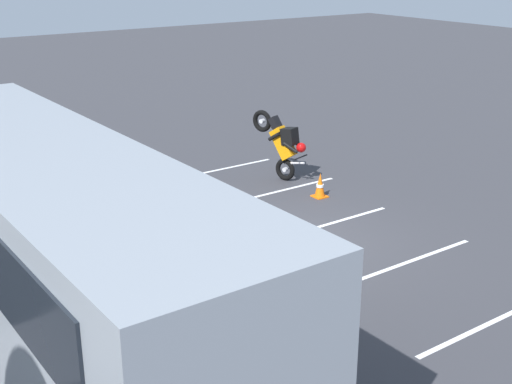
# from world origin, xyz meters

# --- Properties ---
(ground_plane) EXTENTS (80.00, 80.00, 0.00)m
(ground_plane) POSITION_xyz_m (0.00, 0.00, 0.00)
(ground_plane) COLOR #38383D
(tour_bus) EXTENTS (10.51, 2.77, 3.25)m
(tour_bus) POSITION_xyz_m (-1.12, 5.42, 1.65)
(tour_bus) COLOR #8C939E
(tour_bus) RESTS_ON ground_plane
(spectator_far_left) EXTENTS (0.58, 0.36, 1.76)m
(spectator_far_left) POSITION_xyz_m (-2.45, 3.01, 1.05)
(spectator_far_left) COLOR black
(spectator_far_left) RESTS_ON ground_plane
(spectator_left) EXTENTS (0.58, 0.34, 1.79)m
(spectator_left) POSITION_xyz_m (-1.20, 2.71, 1.07)
(spectator_left) COLOR #473823
(spectator_left) RESTS_ON ground_plane
(spectator_centre) EXTENTS (0.58, 0.34, 1.72)m
(spectator_centre) POSITION_xyz_m (0.14, 2.71, 1.02)
(spectator_centre) COLOR #473823
(spectator_centre) RESTS_ON ground_plane
(spectator_right) EXTENTS (0.58, 0.36, 1.68)m
(spectator_right) POSITION_xyz_m (1.28, 2.98, 1.00)
(spectator_right) COLOR #473823
(spectator_right) RESTS_ON ground_plane
(parked_motorcycle_silver) EXTENTS (2.05, 0.58, 0.99)m
(parked_motorcycle_silver) POSITION_xyz_m (-3.10, 3.54, 0.48)
(parked_motorcycle_silver) COLOR black
(parked_motorcycle_silver) RESTS_ON ground_plane
(stunt_motorcycle) EXTENTS (1.80, 0.86, 1.94)m
(stunt_motorcycle) POSITION_xyz_m (3.60, -2.39, 1.06)
(stunt_motorcycle) COLOR black
(stunt_motorcycle) RESTS_ON ground_plane
(traffic_cone) EXTENTS (0.34, 0.34, 0.63)m
(traffic_cone) POSITION_xyz_m (1.92, -2.34, 0.30)
(traffic_cone) COLOR orange
(traffic_cone) RESTS_ON ground_plane
(bay_line_a) EXTENTS (0.20, 4.79, 0.01)m
(bay_line_a) POSITION_xyz_m (-4.50, -1.33, 0.00)
(bay_line_a) COLOR white
(bay_line_a) RESTS_ON ground_plane
(bay_line_b) EXTENTS (0.17, 3.68, 0.01)m
(bay_line_b) POSITION_xyz_m (-2.05, -1.33, 0.00)
(bay_line_b) COLOR white
(bay_line_b) RESTS_ON ground_plane
(bay_line_c) EXTENTS (0.17, 3.57, 0.01)m
(bay_line_c) POSITION_xyz_m (0.39, -1.33, 0.00)
(bay_line_c) COLOR white
(bay_line_c) RESTS_ON ground_plane
(bay_line_d) EXTENTS (0.19, 4.48, 0.01)m
(bay_line_d) POSITION_xyz_m (2.84, -1.33, 0.00)
(bay_line_d) COLOR white
(bay_line_d) RESTS_ON ground_plane
(bay_line_e) EXTENTS (0.18, 3.72, 0.01)m
(bay_line_e) POSITION_xyz_m (5.29, -1.33, 0.00)
(bay_line_e) COLOR white
(bay_line_e) RESTS_ON ground_plane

